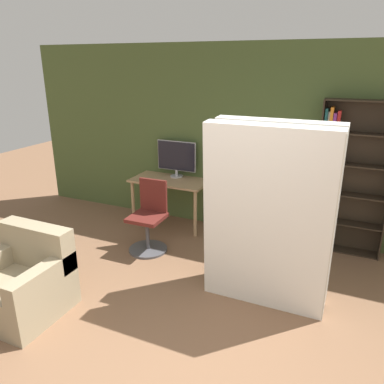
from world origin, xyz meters
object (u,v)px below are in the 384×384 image
at_px(monitor, 177,157).
at_px(bookshelf, 344,179).
at_px(mattress_near, 267,221).
at_px(armchair, 23,282).
at_px(mattress_far, 274,210).
at_px(office_chair, 149,222).

bearing_deg(monitor, bookshelf, 0.62).
bearing_deg(mattress_near, armchair, -153.99).
bearing_deg(mattress_far, armchair, -147.94).
distance_m(bookshelf, mattress_near, 1.77).
xyz_separation_m(office_chair, mattress_far, (1.71, -0.29, 0.56)).
relative_size(bookshelf, mattress_far, 1.05).
bearing_deg(armchair, mattress_far, 32.06).
bearing_deg(monitor, mattress_far, -36.48).
height_order(bookshelf, armchair, bookshelf).
distance_m(monitor, office_chair, 1.23).
xyz_separation_m(bookshelf, armchair, (-2.82, -2.74, -0.67)).
height_order(monitor, armchair, monitor).
height_order(monitor, mattress_near, mattress_near).
relative_size(mattress_far, armchair, 2.25).
relative_size(bookshelf, mattress_near, 1.05).
bearing_deg(office_chair, mattress_near, -19.34).
distance_m(mattress_near, armchair, 2.54).
bearing_deg(monitor, office_chair, -85.02).
bearing_deg(office_chair, mattress_far, -9.73).
bearing_deg(mattress_near, bookshelf, 69.75).
xyz_separation_m(mattress_far, armchair, (-2.21, -1.38, -0.64)).
bearing_deg(armchair, monitor, 81.34).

